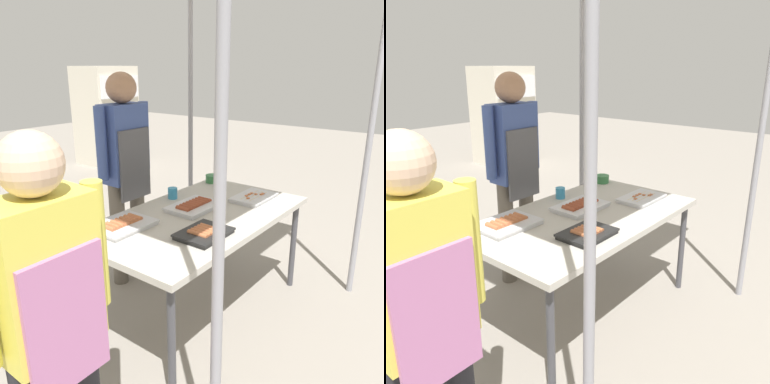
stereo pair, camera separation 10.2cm
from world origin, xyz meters
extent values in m
plane|color=gray|center=(0.00, 0.00, 0.00)|extent=(18.00, 18.00, 0.00)
cube|color=#B7B2A8|center=(0.00, 0.00, 0.73)|extent=(1.60, 0.90, 0.04)
cylinder|color=#3F3F44|center=(-0.74, -0.39, 0.35)|extent=(0.04, 0.04, 0.71)
cylinder|color=#3F3F44|center=(0.74, -0.39, 0.35)|extent=(0.04, 0.04, 0.71)
cylinder|color=#3F3F44|center=(-0.74, 0.39, 0.35)|extent=(0.04, 0.04, 0.71)
cylinder|color=#3F3F44|center=(0.74, 0.39, 0.35)|extent=(0.04, 0.04, 0.71)
cylinder|color=gray|center=(-0.95, -0.80, 1.19)|extent=(0.04, 0.04, 2.37)
cylinder|color=gray|center=(0.95, -0.80, 1.19)|extent=(0.04, 0.04, 2.37)
cylinder|color=gray|center=(0.95, 0.80, 1.19)|extent=(0.04, 0.04, 2.37)
cube|color=black|center=(-0.26, -0.24, 0.76)|extent=(0.31, 0.23, 0.02)
cube|color=black|center=(-0.26, -0.24, 0.78)|extent=(0.32, 0.24, 0.01)
cylinder|color=#B7663D|center=(-0.32, -0.24, 0.78)|extent=(0.03, 0.14, 0.03)
cylinder|color=#B7663D|center=(-0.29, -0.24, 0.78)|extent=(0.03, 0.14, 0.03)
cylinder|color=#B7663D|center=(-0.26, -0.24, 0.78)|extent=(0.03, 0.14, 0.03)
cylinder|color=#B7663D|center=(-0.23, -0.24, 0.78)|extent=(0.03, 0.14, 0.03)
cylinder|color=#B7663D|center=(-0.20, -0.24, 0.78)|extent=(0.03, 0.14, 0.03)
cube|color=silver|center=(0.50, -0.15, 0.76)|extent=(0.34, 0.22, 0.02)
cube|color=silver|center=(0.50, -0.15, 0.78)|extent=(0.35, 0.23, 0.01)
cylinder|color=tan|center=(0.50, -0.18, 0.78)|extent=(0.27, 0.01, 0.01)
cube|color=#B7663D|center=(0.55, -0.18, 0.78)|extent=(0.02, 0.02, 0.02)
cube|color=#B7663D|center=(0.58, -0.18, 0.78)|extent=(0.02, 0.02, 0.02)
cylinder|color=tan|center=(0.50, -0.15, 0.78)|extent=(0.27, 0.01, 0.01)
cube|color=#B7663D|center=(0.42, -0.15, 0.78)|extent=(0.02, 0.02, 0.02)
cube|color=#B7663D|center=(0.53, -0.15, 0.78)|extent=(0.02, 0.02, 0.02)
cylinder|color=tan|center=(0.50, -0.11, 0.78)|extent=(0.27, 0.01, 0.01)
cube|color=#B7663D|center=(0.46, -0.11, 0.78)|extent=(0.02, 0.02, 0.02)
cube|color=#B7663D|center=(0.50, -0.11, 0.78)|extent=(0.02, 0.02, 0.02)
cube|color=#B7663D|center=(0.53, -0.11, 0.78)|extent=(0.02, 0.02, 0.02)
cube|color=silver|center=(-0.47, 0.23, 0.76)|extent=(0.36, 0.28, 0.02)
cube|color=silver|center=(-0.47, 0.23, 0.78)|extent=(0.38, 0.29, 0.01)
cylinder|color=#B7663D|center=(-0.58, 0.23, 0.79)|extent=(0.03, 0.11, 0.03)
cylinder|color=#B7663D|center=(-0.55, 0.23, 0.79)|extent=(0.03, 0.11, 0.03)
cylinder|color=#B7663D|center=(-0.51, 0.23, 0.79)|extent=(0.03, 0.11, 0.03)
cylinder|color=#B7663D|center=(-0.47, 0.23, 0.79)|extent=(0.03, 0.11, 0.03)
cylinder|color=#B7663D|center=(-0.43, 0.23, 0.79)|extent=(0.03, 0.11, 0.03)
cylinder|color=#B7663D|center=(-0.40, 0.23, 0.79)|extent=(0.03, 0.11, 0.03)
cylinder|color=#B7663D|center=(-0.36, 0.23, 0.79)|extent=(0.03, 0.11, 0.03)
cube|color=silver|center=(0.07, 0.09, 0.76)|extent=(0.36, 0.25, 0.02)
cube|color=silver|center=(0.07, 0.09, 0.78)|extent=(0.38, 0.26, 0.01)
cylinder|color=brown|center=(-0.05, 0.09, 0.79)|extent=(0.03, 0.11, 0.03)
cylinder|color=brown|center=(-0.02, 0.09, 0.79)|extent=(0.03, 0.11, 0.03)
cylinder|color=brown|center=(0.02, 0.09, 0.79)|extent=(0.03, 0.11, 0.03)
cylinder|color=brown|center=(0.05, 0.09, 0.79)|extent=(0.03, 0.11, 0.03)
cylinder|color=brown|center=(0.09, 0.09, 0.79)|extent=(0.03, 0.11, 0.03)
cylinder|color=brown|center=(0.12, 0.09, 0.79)|extent=(0.03, 0.11, 0.03)
cylinder|color=brown|center=(0.16, 0.09, 0.79)|extent=(0.03, 0.11, 0.03)
cylinder|color=brown|center=(0.19, 0.09, 0.79)|extent=(0.03, 0.11, 0.03)
cylinder|color=#33723F|center=(0.69, 0.36, 0.78)|extent=(0.12, 0.12, 0.07)
cylinder|color=#338CBF|center=(0.15, 0.35, 0.79)|extent=(0.07, 0.07, 0.08)
cylinder|color=#595147|center=(-0.06, 0.74, 0.42)|extent=(0.12, 0.12, 0.84)
cylinder|color=#595147|center=(0.16, 0.74, 0.42)|extent=(0.12, 0.12, 0.84)
cube|color=#384C8C|center=(0.05, 0.74, 1.14)|extent=(0.34, 0.20, 0.60)
cube|color=#4C4C51|center=(0.05, 0.63, 0.99)|extent=(0.30, 0.02, 0.54)
cylinder|color=#384C8C|center=(-0.17, 0.74, 1.17)|extent=(0.08, 0.08, 0.54)
cylinder|color=#384C8C|center=(0.27, 0.74, 1.17)|extent=(0.08, 0.08, 0.54)
sphere|color=#9E7256|center=(0.05, 0.74, 1.56)|extent=(0.23, 0.23, 0.23)
cube|color=#D8CC4C|center=(-1.38, -0.39, 1.05)|extent=(0.34, 0.20, 0.55)
cube|color=#B26B9E|center=(-1.38, -0.50, 0.91)|extent=(0.30, 0.02, 0.49)
cylinder|color=#D8CC4C|center=(-1.16, -0.39, 1.08)|extent=(0.08, 0.08, 0.49)
sphere|color=#D8B293|center=(-1.38, -0.39, 1.43)|extent=(0.21, 0.21, 0.21)
cube|color=beige|center=(2.73, 4.10, 0.85)|extent=(0.92, 0.76, 1.69)
cube|color=white|center=(2.73, 3.70, 1.35)|extent=(0.83, 0.03, 0.36)
camera|label=1|loc=(-2.00, -1.49, 1.72)|focal=37.01mm
camera|label=2|loc=(-1.94, -1.57, 1.72)|focal=37.01mm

